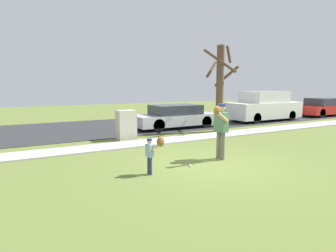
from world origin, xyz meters
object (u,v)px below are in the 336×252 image
object	(u,v)px
baseball	(190,166)
parked_sedan_silver	(175,117)
parked_hatchback_red	(322,107)
person_child	(153,150)
person_adult	(221,125)
utility_cabinet	(126,125)
parked_van_white	(264,107)
street_tree_near	(220,86)

from	to	relation	value
baseball	parked_sedan_silver	bearing A→B (deg)	62.97
parked_hatchback_red	parked_sedan_silver	bearing A→B (deg)	179.50
person_child	parked_hatchback_red	world-z (taller)	parked_hatchback_red
person_adult	utility_cabinet	bearing A→B (deg)	-80.44
person_child	parked_van_white	distance (m)	12.94
person_child	parked_van_white	size ratio (longest dim) A/B	0.20
person_adult	person_child	bearing A→B (deg)	0.58
utility_cabinet	parked_van_white	bearing A→B (deg)	9.88
utility_cabinet	parked_sedan_silver	distance (m)	3.88
person_adult	parked_hatchback_red	distance (m)	15.94
street_tree_near	parked_sedan_silver	bearing A→B (deg)	123.16
utility_cabinet	parked_hatchback_red	world-z (taller)	parked_hatchback_red
utility_cabinet	parked_sedan_silver	bearing A→B (deg)	27.32
parked_van_white	person_child	bearing A→B (deg)	-149.31
street_tree_near	parked_sedan_silver	distance (m)	2.92
baseball	parked_sedan_silver	world-z (taller)	parked_sedan_silver
utility_cabinet	person_adult	bearing A→B (deg)	-73.25
parked_sedan_silver	person_adult	bearing A→B (deg)	-108.34
street_tree_near	parked_hatchback_red	distance (m)	11.54
utility_cabinet	street_tree_near	bearing A→B (deg)	-2.98
baseball	parked_hatchback_red	distance (m)	17.19
street_tree_near	person_adult	bearing A→B (deg)	-128.65
utility_cabinet	street_tree_near	size ratio (longest dim) A/B	0.30
street_tree_near	parked_van_white	distance (m)	5.78
person_child	parked_sedan_silver	world-z (taller)	parked_sedan_silver
utility_cabinet	parked_hatchback_red	bearing A→B (deg)	5.95
person_child	parked_sedan_silver	size ratio (longest dim) A/B	0.21
person_adult	utility_cabinet	world-z (taller)	person_adult
person_adult	baseball	distance (m)	1.64
parked_sedan_silver	person_child	bearing A→B (deg)	-124.37
utility_cabinet	parked_van_white	size ratio (longest dim) A/B	0.25
parked_van_white	parked_hatchback_red	xyz separation A→B (m)	(6.01, -0.08, -0.24)
street_tree_near	baseball	bearing A→B (deg)	-135.98
baseball	parked_van_white	distance (m)	11.89
baseball	parked_hatchback_red	world-z (taller)	parked_hatchback_red
person_child	baseball	xyz separation A→B (m)	(1.21, 0.10, -0.61)
baseball	parked_van_white	size ratio (longest dim) A/B	0.01
person_child	parked_hatchback_red	xyz separation A→B (m)	(17.14, 6.53, 0.01)
parked_van_white	person_adult	bearing A→B (deg)	-144.15
baseball	person_adult	bearing A→B (deg)	10.55
person_adult	person_child	xyz separation A→B (m)	(-2.45, -0.33, -0.42)
parked_hatchback_red	baseball	bearing A→B (deg)	-158.03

